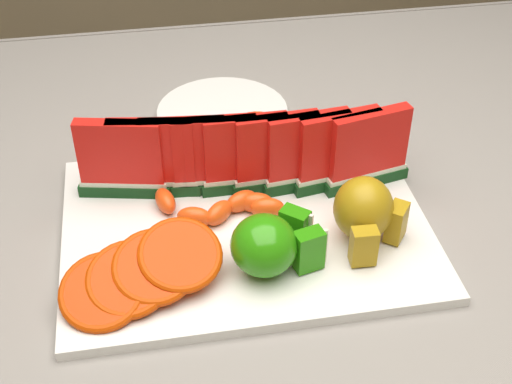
{
  "coord_description": "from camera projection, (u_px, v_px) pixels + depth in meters",
  "views": [
    {
      "loc": [
        -0.02,
        -0.61,
        1.29
      ],
      "look_at": [
        0.09,
        -0.02,
        0.81
      ],
      "focal_mm": 50.0,
      "sensor_mm": 36.0,
      "label": 1
    }
  ],
  "objects": [
    {
      "name": "table",
      "position": [
        183.0,
        291.0,
        0.87
      ],
      "size": [
        1.4,
        0.9,
        0.75
      ],
      "color": "#4F3920",
      "rests_on": "ground"
    },
    {
      "name": "platter",
      "position": [
        246.0,
        227.0,
        0.79
      ],
      "size": [
        0.4,
        0.3,
        0.01
      ],
      "color": "silver",
      "rests_on": "tablecloth"
    },
    {
      "name": "side_plate",
      "position": [
        222.0,
        112.0,
        0.98
      ],
      "size": [
        0.2,
        0.2,
        0.01
      ],
      "color": "silver",
      "rests_on": "tablecloth"
    },
    {
      "name": "pear_cluster",
      "position": [
        365.0,
        211.0,
        0.74
      ],
      "size": [
        0.09,
        0.09,
        0.07
      ],
      "color": "#AD8C12",
      "rests_on": "platter"
    },
    {
      "name": "apple_cluster",
      "position": [
        271.0,
        244.0,
        0.71
      ],
      "size": [
        0.1,
        0.09,
        0.06
      ],
      "color": "#3C7F1A",
      "rests_on": "platter"
    },
    {
      "name": "tablecloth",
      "position": [
        179.0,
        253.0,
        0.83
      ],
      "size": [
        1.53,
        1.03,
        0.2
      ],
      "color": "slate",
      "rests_on": "table"
    },
    {
      "name": "watermelon_row",
      "position": [
        246.0,
        156.0,
        0.81
      ],
      "size": [
        0.39,
        0.07,
        0.1
      ],
      "color": "#093810",
      "rests_on": "platter"
    },
    {
      "name": "orange_fan_back",
      "position": [
        203.0,
        144.0,
        0.88
      ],
      "size": [
        0.23,
        0.1,
        0.04
      ],
      "color": "red",
      "rests_on": "platter"
    },
    {
      "name": "tangerine_segments",
      "position": [
        224.0,
        207.0,
        0.79
      ],
      "size": [
        0.15,
        0.07,
        0.02
      ],
      "color": "#E33B0C",
      "rests_on": "platter"
    },
    {
      "name": "orange_fan_front",
      "position": [
        142.0,
        273.0,
        0.69
      ],
      "size": [
        0.18,
        0.12,
        0.05
      ],
      "color": "red",
      "rests_on": "platter"
    }
  ]
}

